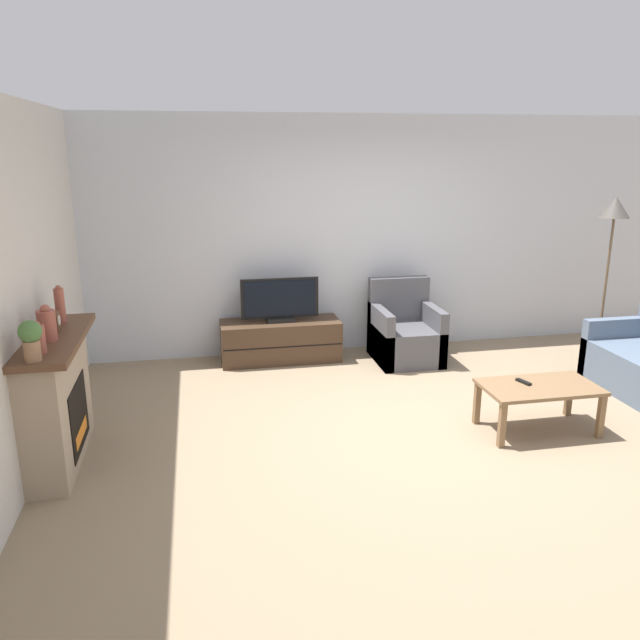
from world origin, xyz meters
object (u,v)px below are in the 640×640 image
coffee_table (539,391)px  potted_plant (31,338)px  mantel_clock (54,322)px  armchair (405,335)px  mantel_vase_centre_left (47,324)px  mantel_vase_left (37,338)px  mantel_vase_right (60,305)px  tv (280,302)px  remote (523,382)px  floor_lamp (614,221)px  tv_stand (281,341)px  fireplace (57,399)px

coffee_table → potted_plant: bearing=-175.3°
mantel_clock → armchair: 3.79m
mantel_vase_centre_left → mantel_clock: mantel_vase_centre_left is taller
mantel_vase_left → mantel_vase_right: mantel_vase_right is taller
mantel_vase_right → tv: mantel_vase_right is taller
remote → floor_lamp: (1.73, 1.44, 1.16)m
mantel_vase_right → mantel_vase_centre_left: bearing=-90.0°
mantel_clock → armchair: mantel_clock is taller
mantel_clock → floor_lamp: bearing=12.0°
mantel_vase_centre_left → coffee_table: 3.93m
remote → floor_lamp: floor_lamp is taller
potted_plant → tv: potted_plant is taller
tv_stand → mantel_vase_left: bearing=-129.3°
fireplace → potted_plant: (0.02, -0.55, 0.65)m
tv_stand → coffee_table: bearing=-49.6°
tv → remote: 2.81m
potted_plant → coffee_table: potted_plant is taller
tv_stand → remote: tv_stand is taller
mantel_clock → floor_lamp: 5.62m
fireplace → mantel_vase_left: bearing=-87.6°
mantel_vase_left → potted_plant: size_ratio=0.83×
potted_plant → coffee_table: bearing=4.7°
coffee_table → mantel_vase_centre_left: bearing=178.0°
armchair → remote: bearing=-78.0°
tv_stand → tv: tv is taller
fireplace → armchair: 3.79m
mantel_clock → floor_lamp: floor_lamp is taller
mantel_vase_right → remote: (3.74, -0.54, -0.73)m
mantel_vase_centre_left → mantel_vase_right: mantel_vase_right is taller
remote → mantel_vase_right: bearing=154.4°
floor_lamp → armchair: bearing=167.7°
tv → remote: bearing=-50.3°
mantel_vase_left → remote: 3.81m
mantel_vase_centre_left → mantel_clock: bearing=89.8°
mantel_vase_right → coffee_table: size_ratio=0.31×
mantel_vase_right → potted_plant: bearing=-90.0°
potted_plant → mantel_vase_right: bearing=90.0°
tv_stand → coffee_table: tv_stand is taller
mantel_vase_right → potted_plant: 0.94m
coffee_table → floor_lamp: (1.62, 1.52, 1.22)m
tv → remote: size_ratio=5.59×
tv → potted_plant: bearing=-127.5°
mantel_clock → coffee_table: 3.93m
remote → potted_plant: bearing=168.6°
mantel_vase_right → floor_lamp: floor_lamp is taller
floor_lamp → fireplace: bearing=-166.8°
fireplace → mantel_vase_left: (0.02, -0.39, 0.59)m
mantel_vase_left → coffee_table: mantel_vase_left is taller
tv → floor_lamp: size_ratio=0.47×
mantel_vase_left → mantel_vase_right: 0.78m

